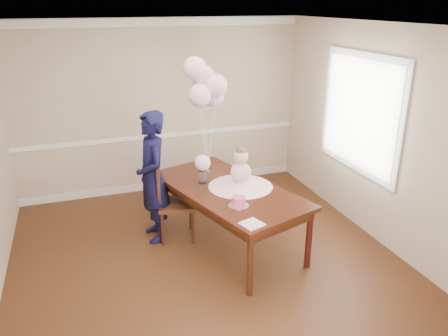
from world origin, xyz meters
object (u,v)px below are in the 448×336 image
dining_chair_seat (176,204)px  dining_table_top (228,190)px  birthday_cake (238,201)px  woman (153,177)px

dining_chair_seat → dining_table_top: bearing=-24.4°
dining_table_top → birthday_cake: (-0.06, -0.51, 0.09)m
dining_table_top → dining_chair_seat: bearing=127.0°
dining_chair_seat → woman: woman is taller
dining_chair_seat → woman: (-0.27, 0.09, 0.37)m
dining_table_top → woman: bearing=132.1°
dining_table_top → birthday_cake: birthday_cake is taller
dining_table_top → dining_chair_seat: size_ratio=4.50×
woman → birthday_cake: bearing=34.8°
birthday_cake → woman: (-0.78, 1.00, 0.00)m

